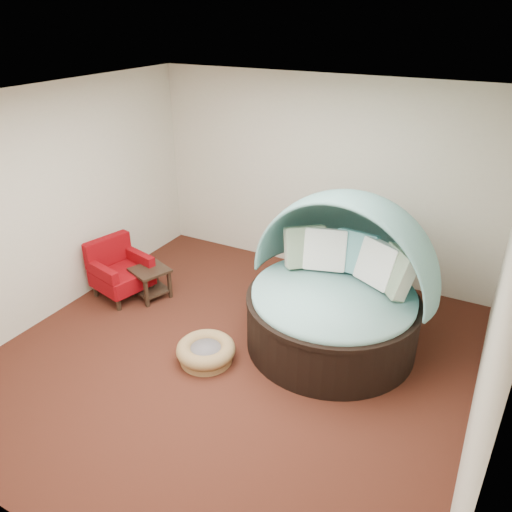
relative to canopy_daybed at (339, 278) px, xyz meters
The scene contains 10 objects.
floor 1.50m from the canopy_daybed, 136.15° to the right, with size 5.00×5.00×0.00m, color #481E14.
wall_back 1.95m from the canopy_daybed, 118.91° to the left, with size 5.00×5.00×0.00m, color beige.
wall_front 3.53m from the canopy_daybed, 105.00° to the right, with size 5.00×5.00×0.00m, color beige.
wall_left 3.56m from the canopy_daybed, 165.71° to the right, with size 5.00×5.00×0.00m, color beige.
wall_right 1.90m from the canopy_daybed, 28.47° to the right, with size 5.00×5.00×0.00m, color beige.
ceiling 2.33m from the canopy_daybed, 136.15° to the right, with size 5.00×5.00×0.00m, color white.
canopy_daybed is the anchor object (origin of this frame).
pet_basket 1.70m from the canopy_daybed, 136.91° to the right, with size 0.84×0.84×0.23m.
red_armchair 3.01m from the canopy_daybed, behind, with size 0.81×0.81×0.79m.
side_table 2.60m from the canopy_daybed, behind, with size 0.58×0.58×0.43m.
Camera 1 is at (2.37, -3.89, 3.56)m, focal length 35.00 mm.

